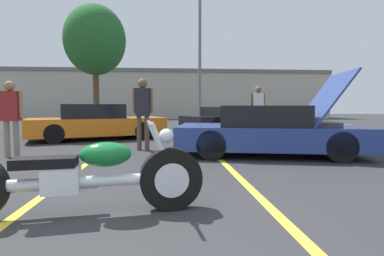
{
  "coord_description": "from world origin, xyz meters",
  "views": [
    {
      "loc": [
        0.93,
        -2.04,
        1.14
      ],
      "look_at": [
        1.35,
        2.63,
        0.8
      ],
      "focal_mm": 28.0,
      "sensor_mm": 36.0,
      "label": 1
    }
  ],
  "objects_px": {
    "show_car_hood_open": "(270,131)",
    "spectator_midground": "(143,107)",
    "tree_background": "(95,40)",
    "parked_car_right_row": "(232,119)",
    "light_pole": "(201,46)",
    "motorcycle": "(76,178)",
    "spectator_near_motorcycle": "(11,112)",
    "spectator_by_show_car": "(258,107)",
    "parked_car_mid_row": "(97,123)"
  },
  "relations": [
    {
      "from": "spectator_near_motorcycle",
      "to": "spectator_by_show_car",
      "type": "height_order",
      "value": "spectator_by_show_car"
    },
    {
      "from": "tree_background",
      "to": "spectator_midground",
      "type": "distance_m",
      "value": 10.43
    },
    {
      "from": "parked_car_right_row",
      "to": "spectator_by_show_car",
      "type": "relative_size",
      "value": 2.68
    },
    {
      "from": "parked_car_mid_row",
      "to": "spectator_near_motorcycle",
      "type": "distance_m",
      "value": 3.83
    },
    {
      "from": "tree_background",
      "to": "parked_car_mid_row",
      "type": "bearing_deg",
      "value": -77.52
    },
    {
      "from": "show_car_hood_open",
      "to": "spectator_midground",
      "type": "distance_m",
      "value": 3.23
    },
    {
      "from": "light_pole",
      "to": "motorcycle",
      "type": "relative_size",
      "value": 3.29
    },
    {
      "from": "tree_background",
      "to": "parked_car_right_row",
      "type": "bearing_deg",
      "value": -28.44
    },
    {
      "from": "spectator_near_motorcycle",
      "to": "motorcycle",
      "type": "bearing_deg",
      "value": -56.87
    },
    {
      "from": "parked_car_right_row",
      "to": "spectator_by_show_car",
      "type": "distance_m",
      "value": 3.17
    },
    {
      "from": "light_pole",
      "to": "motorcycle",
      "type": "bearing_deg",
      "value": -101.59
    },
    {
      "from": "light_pole",
      "to": "spectator_midground",
      "type": "bearing_deg",
      "value": -104.83
    },
    {
      "from": "show_car_hood_open",
      "to": "spectator_midground",
      "type": "xyz_separation_m",
      "value": [
        -3.01,
        1.02,
        0.55
      ]
    },
    {
      "from": "show_car_hood_open",
      "to": "spectator_by_show_car",
      "type": "relative_size",
      "value": 2.46
    },
    {
      "from": "tree_background",
      "to": "show_car_hood_open",
      "type": "bearing_deg",
      "value": -58.69
    },
    {
      "from": "motorcycle",
      "to": "spectator_near_motorcycle",
      "type": "distance_m",
      "value": 4.59
    },
    {
      "from": "spectator_by_show_car",
      "to": "spectator_midground",
      "type": "bearing_deg",
      "value": -147.45
    },
    {
      "from": "spectator_midground",
      "to": "light_pole",
      "type": "bearing_deg",
      "value": 75.17
    },
    {
      "from": "parked_car_right_row",
      "to": "tree_background",
      "type": "bearing_deg",
      "value": 127.13
    },
    {
      "from": "tree_background",
      "to": "motorcycle",
      "type": "distance_m",
      "value": 14.85
    },
    {
      "from": "light_pole",
      "to": "show_car_hood_open",
      "type": "relative_size",
      "value": 1.93
    },
    {
      "from": "parked_car_right_row",
      "to": "show_car_hood_open",
      "type": "bearing_deg",
      "value": -119.42
    },
    {
      "from": "light_pole",
      "to": "tree_background",
      "type": "xyz_separation_m",
      "value": [
        -5.97,
        -1.13,
        -0.01
      ]
    },
    {
      "from": "motorcycle",
      "to": "spectator_by_show_car",
      "type": "xyz_separation_m",
      "value": [
        4.15,
        7.1,
        0.7
      ]
    },
    {
      "from": "parked_car_mid_row",
      "to": "spectator_midground",
      "type": "distance_m",
      "value": 3.38
    },
    {
      "from": "spectator_midground",
      "to": "tree_background",
      "type": "bearing_deg",
      "value": 109.26
    },
    {
      "from": "parked_car_right_row",
      "to": "spectator_by_show_car",
      "type": "xyz_separation_m",
      "value": [
        0.22,
        -3.11,
        0.56
      ]
    },
    {
      "from": "light_pole",
      "to": "parked_car_mid_row",
      "type": "relative_size",
      "value": 1.81
    },
    {
      "from": "show_car_hood_open",
      "to": "spectator_by_show_car",
      "type": "distance_m",
      "value": 3.58
    },
    {
      "from": "motorcycle",
      "to": "spectator_midground",
      "type": "relative_size",
      "value": 1.43
    },
    {
      "from": "tree_background",
      "to": "spectator_by_show_car",
      "type": "xyz_separation_m",
      "value": [
        7.03,
        -6.8,
        -3.62
      ]
    },
    {
      "from": "motorcycle",
      "to": "parked_car_mid_row",
      "type": "distance_m",
      "value": 7.62
    },
    {
      "from": "tree_background",
      "to": "parked_car_right_row",
      "type": "relative_size",
      "value": 1.35
    },
    {
      "from": "parked_car_mid_row",
      "to": "spectator_by_show_car",
      "type": "height_order",
      "value": "spectator_by_show_car"
    },
    {
      "from": "light_pole",
      "to": "spectator_midground",
      "type": "xyz_separation_m",
      "value": [
        -2.74,
        -10.36,
        -3.63
      ]
    },
    {
      "from": "show_car_hood_open",
      "to": "motorcycle",
      "type": "bearing_deg",
      "value": -120.73
    },
    {
      "from": "spectator_by_show_car",
      "to": "parked_car_mid_row",
      "type": "bearing_deg",
      "value": 176.18
    },
    {
      "from": "tree_background",
      "to": "spectator_by_show_car",
      "type": "relative_size",
      "value": 3.63
    },
    {
      "from": "spectator_by_show_car",
      "to": "show_car_hood_open",
      "type": "bearing_deg",
      "value": -102.92
    },
    {
      "from": "motorcycle",
      "to": "spectator_midground",
      "type": "height_order",
      "value": "spectator_midground"
    },
    {
      "from": "spectator_near_motorcycle",
      "to": "spectator_midground",
      "type": "relative_size",
      "value": 0.92
    },
    {
      "from": "spectator_by_show_car",
      "to": "spectator_midground",
      "type": "height_order",
      "value": "spectator_midground"
    },
    {
      "from": "show_car_hood_open",
      "to": "spectator_midground",
      "type": "relative_size",
      "value": 2.45
    },
    {
      "from": "parked_car_mid_row",
      "to": "spectator_by_show_car",
      "type": "distance_m",
      "value": 5.65
    },
    {
      "from": "motorcycle",
      "to": "show_car_hood_open",
      "type": "relative_size",
      "value": 0.59
    },
    {
      "from": "parked_car_mid_row",
      "to": "spectator_midground",
      "type": "relative_size",
      "value": 2.61
    },
    {
      "from": "light_pole",
      "to": "motorcycle",
      "type": "distance_m",
      "value": 15.95
    },
    {
      "from": "parked_car_right_row",
      "to": "spectator_midground",
      "type": "bearing_deg",
      "value": -147.33
    },
    {
      "from": "light_pole",
      "to": "tree_background",
      "type": "distance_m",
      "value": 6.08
    },
    {
      "from": "tree_background",
      "to": "show_car_hood_open",
      "type": "xyz_separation_m",
      "value": [
        6.24,
        -10.26,
        -4.16
      ]
    }
  ]
}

